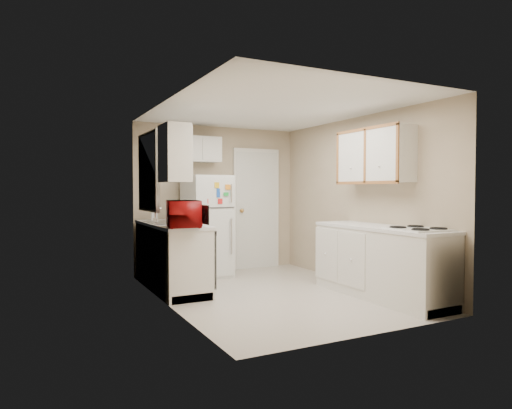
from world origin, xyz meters
name	(u,v)px	position (x,y,z in m)	size (l,w,h in m)	color
floor	(273,293)	(0.00, 0.00, 0.00)	(3.80, 3.80, 0.00)	beige
ceiling	(274,109)	(0.00, 0.00, 2.40)	(3.80, 3.80, 0.00)	white
wall_left	(168,203)	(-1.40, 0.00, 1.20)	(3.80, 3.80, 0.00)	tan
wall_right	(358,201)	(1.40, 0.00, 1.20)	(3.80, 3.80, 0.00)	tan
wall_back	(218,199)	(0.00, 1.90, 1.20)	(2.80, 2.80, 0.00)	tan
wall_front	(373,207)	(0.00, -1.90, 1.20)	(2.80, 2.80, 0.00)	tan
left_counter	(171,256)	(-1.10, 0.90, 0.45)	(0.60, 1.80, 0.90)	silver
dishwasher	(207,257)	(-0.81, 0.30, 0.49)	(0.03, 0.58, 0.72)	black
sink	(168,225)	(-1.10, 1.05, 0.86)	(0.54, 0.74, 0.16)	gray
microwave	(184,215)	(-1.15, 0.18, 1.05)	(0.33, 0.59, 0.39)	#96090A
soap_bottle	(154,213)	(-1.15, 1.61, 1.00)	(0.09, 0.09, 0.19)	silver
window_blinds	(149,172)	(-1.36, 1.05, 1.60)	(0.10, 0.98, 1.08)	silver
upper_cabinet_left	(175,153)	(-1.25, 0.22, 1.80)	(0.30, 0.45, 0.70)	silver
refrigerator	(207,226)	(-0.35, 1.50, 0.79)	(0.65, 0.63, 1.58)	silver
cabinet_over_fridge	(198,149)	(-0.40, 1.75, 2.00)	(0.70, 0.30, 0.40)	silver
interior_door	(256,209)	(0.70, 1.86, 1.02)	(0.86, 0.06, 2.08)	silver
right_counter	(381,262)	(1.10, -0.80, 0.45)	(0.60, 2.00, 0.90)	silver
stove	(417,273)	(1.14, -1.36, 0.40)	(0.53, 0.66, 0.80)	silver
upper_cabinet_right	(375,156)	(1.25, -0.50, 1.80)	(0.30, 1.20, 0.70)	silver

